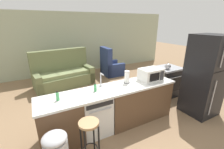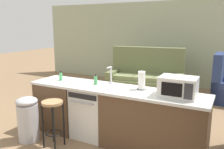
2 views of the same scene
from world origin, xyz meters
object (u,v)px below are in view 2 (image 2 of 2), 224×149
dishwasher (92,112)px  couch (146,79)px  microwave (178,87)px  paper_towel_roll (142,81)px  bar_stool (53,114)px  trash_bin (28,118)px  dish_soap_bottle (61,77)px  soap_bottle (96,80)px

dishwasher → couch: bearing=91.5°
microwave → paper_towel_roll: 0.59m
bar_stool → trash_bin: same height
dishwasher → microwave: bearing=-0.1°
dish_soap_bottle → couch: bearing=78.5°
soap_bottle → trash_bin: size_ratio=0.24×
paper_towel_roll → soap_bottle: 0.79m
dishwasher → dish_soap_bottle: dish_soap_bottle is taller
soap_bottle → bar_stool: soap_bottle is taller
paper_towel_roll → bar_stool: size_ratio=0.38×
microwave → soap_bottle: microwave is taller
soap_bottle → couch: couch is taller
dishwasher → soap_bottle: (0.05, 0.04, 0.55)m
couch → microwave: bearing=-62.8°
microwave → bar_stool: microwave is taller
microwave → trash_bin: size_ratio=0.68×
microwave → trash_bin: bearing=-164.3°
soap_bottle → dish_soap_bottle: 0.71m
microwave → dish_soap_bottle: 2.07m
trash_bin → bar_stool: bearing=3.1°
bar_stool → couch: (0.25, 3.49, -0.14)m
soap_bottle → dish_soap_bottle: (-0.71, -0.04, 0.00)m
paper_towel_roll → dish_soap_bottle: (-1.49, -0.11, -0.07)m
dish_soap_bottle → bar_stool: size_ratio=0.24×
bar_stool → paper_towel_roll: bearing=31.9°
bar_stool → microwave: bearing=19.2°
soap_bottle → couch: (-0.12, 2.84, -0.58)m
dish_soap_bottle → paper_towel_roll: bearing=4.0°
microwave → couch: (-1.48, 2.88, -0.65)m
microwave → soap_bottle: 1.36m
dishwasher → microwave: 1.54m
microwave → bar_stool: size_ratio=0.68×
dishwasher → paper_towel_roll: 1.04m
dishwasher → trash_bin: dishwasher is taller
paper_towel_roll → couch: couch is taller
couch → dish_soap_bottle: bearing=-101.5°
trash_bin → microwave: bearing=15.7°
soap_bottle → trash_bin: 1.27m
dish_soap_bottle → microwave: bearing=-0.3°
dishwasher → couch: couch is taller
couch → soap_bottle: bearing=-87.5°
dish_soap_bottle → trash_bin: dish_soap_bottle is taller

